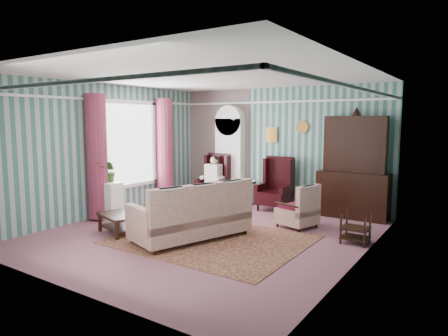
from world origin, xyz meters
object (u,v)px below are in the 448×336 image
Objects in this scene: dresser_hutch at (354,164)px; nest_table at (355,228)px; sofa at (191,208)px; coffee_table at (118,224)px; bookcase at (230,158)px; wingback_left at (213,178)px; plant_stand at (109,201)px; floral_armchair at (297,205)px; round_side_table at (246,193)px; seated_woman at (213,179)px; wingback_right at (274,184)px.

nest_table is (0.57, -1.82, -0.91)m from dresser_hutch.
sofa reaches higher than coffee_table.
bookcase is 0.68m from wingback_left.
coffee_table is (1.02, -0.66, -0.21)m from plant_stand.
sofa is at bearing 160.30° from floral_armchair.
floral_armchair reaches higher than round_side_table.
nest_table is at bearing 13.84° from plant_stand.
sofa is at bearing -151.78° from nest_table.
wingback_left is at bearing -170.54° from round_side_table.
dresser_hutch is 2.00× the size of seated_woman.
floral_armchair is (2.57, -1.52, -0.67)m from bookcase.
bookcase is at bearing 153.08° from nest_table.
plant_stand is 3.96m from floral_armchair.
seated_woman reaches higher than plant_stand.
seated_woman is at bearing 47.01° from sofa.
floral_armchair is (1.92, -1.28, 0.15)m from round_side_table.
seated_woman reaches higher than floral_armchair.
bookcase is 3.58m from sofa.
seated_woman is at bearing 73.78° from plant_stand.
coffee_table is at bearing -86.38° from seated_woman.
wingback_right is at bearing -10.01° from round_side_table.
plant_stand is at bearing 105.21° from sofa.
wingback_left is at bearing 180.00° from wingback_right.
sofa is (0.65, -3.05, 0.26)m from round_side_table.
floral_armchair is at bearing -46.79° from wingback_right.
bookcase is 1.79× the size of wingback_right.
bookcase reaches higher than wingback_left.
wingback_left is 1.38× the size of floral_armchair.
wingback_right reaches higher than floral_armchair.
dresser_hutch is at bearing 2.64° from round_side_table.
floral_armchair is at bearing -33.84° from round_side_table.
plant_stand is (-0.80, -2.75, -0.19)m from seated_woman.
bookcase reaches higher than seated_woman.
dresser_hutch is at bearing 8.77° from wingback_right.
sofa is (-0.20, -2.90, -0.07)m from wingback_right.
bookcase is 4.37m from nest_table.
coffee_table is (-1.53, -3.41, -0.44)m from wingback_right.
plant_stand is at bearing 130.00° from floral_armchair.
wingback_right is 1.56× the size of plant_stand.
wingback_left is 3.29m from sofa.
plant_stand reaches higher than nest_table.
dresser_hutch is 4.37× the size of nest_table.
wingback_right is 2.08× the size of round_side_table.
bookcase is 2.80× the size of plant_stand.
round_side_table is (0.65, -0.24, -0.82)m from bookcase.
bookcase is 1.06× the size of sofa.
dresser_hutch is at bearing -12.66° from sofa.
wingback_left is 1.56× the size of plant_stand.
dresser_hutch is 3.56m from seated_woman.
bookcase is 0.70m from seated_woman.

